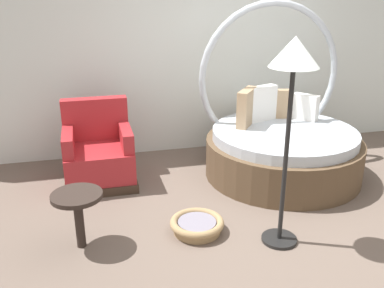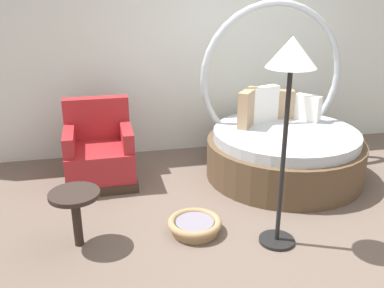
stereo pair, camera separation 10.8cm
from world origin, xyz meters
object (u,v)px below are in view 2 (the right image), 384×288
(floor_lamp, at_px, (290,74))
(round_daybed, at_px, (282,143))
(pet_basket, at_px, (195,225))
(side_table, at_px, (75,202))
(red_armchair, at_px, (100,154))

(floor_lamp, bearing_deg, round_daybed, 65.79)
(pet_basket, xyz_separation_m, side_table, (-1.06, 0.01, 0.35))
(red_armchair, height_order, pet_basket, red_armchair)
(side_table, relative_size, floor_lamp, 0.29)
(pet_basket, xyz_separation_m, floor_lamp, (0.69, -0.32, 1.46))
(round_daybed, height_order, red_armchair, round_daybed)
(red_armchair, relative_size, side_table, 1.81)
(round_daybed, xyz_separation_m, red_armchair, (-2.16, 0.26, -0.06))
(round_daybed, height_order, side_table, round_daybed)
(pet_basket, height_order, side_table, side_table)
(red_armchair, bearing_deg, side_table, -99.24)
(round_daybed, relative_size, side_table, 3.90)
(round_daybed, distance_m, side_table, 2.61)
(round_daybed, bearing_deg, pet_basket, -140.54)
(floor_lamp, bearing_deg, red_armchair, 132.36)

